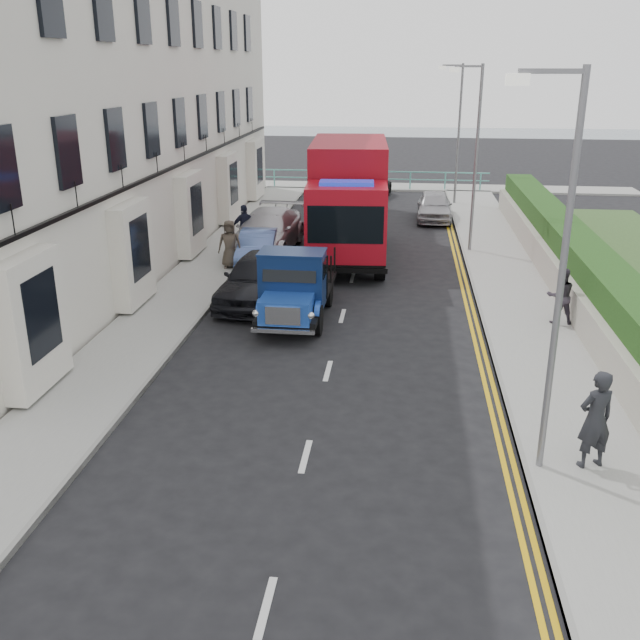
{
  "coord_description": "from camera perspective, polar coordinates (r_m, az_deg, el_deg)",
  "views": [
    {
      "loc": [
        1.65,
        -13.69,
        7.02
      ],
      "look_at": [
        -0.16,
        1.74,
        1.4
      ],
      "focal_mm": 40.0,
      "sensor_mm": 36.0,
      "label": 1
    }
  ],
  "objects": [
    {
      "name": "parked_car_mid",
      "position": [
        26.43,
        -4.99,
        5.79
      ],
      "size": [
        1.6,
        3.81,
        1.22
      ],
      "primitive_type": "imported",
      "rotation": [
        0.0,
        0.0,
        0.08
      ],
      "color": "#5775BC",
      "rests_on": "ground"
    },
    {
      "name": "pedestrian_east_near",
      "position": [
        13.67,
        21.17,
        -7.43
      ],
      "size": [
        0.8,
        0.67,
        1.87
      ],
      "primitive_type": "imported",
      "rotation": [
        0.0,
        0.0,
        3.52
      ],
      "color": "black",
      "rests_on": "pavement_east"
    },
    {
      "name": "pedestrian_west_far",
      "position": [
        25.56,
        -7.23,
        6.04
      ],
      "size": [
        0.88,
        0.62,
        1.7
      ],
      "primitive_type": "imported",
      "rotation": [
        0.0,
        0.0,
        0.1
      ],
      "color": "#3F372D",
      "rests_on": "pavement_west"
    },
    {
      "name": "pedestrian_east_far",
      "position": [
        20.9,
        18.69,
        1.84
      ],
      "size": [
        0.84,
        0.7,
        1.59
      ],
      "primitive_type": "imported",
      "rotation": [
        0.0,
        0.0,
        3.27
      ],
      "color": "#38313C",
      "rests_on": "pavement_east"
    },
    {
      "name": "sea_plane",
      "position": [
        74.04,
        5.57,
        14.36
      ],
      "size": [
        120.0,
        120.0,
        0.0
      ],
      "primitive_type": "plane",
      "color": "#4E5A6A",
      "rests_on": "ground"
    },
    {
      "name": "lamp_mid",
      "position": [
        27.97,
        12.18,
        13.26
      ],
      "size": [
        1.23,
        0.18,
        7.0
      ],
      "color": "slate",
      "rests_on": "ground"
    },
    {
      "name": "ground",
      "position": [
        15.47,
        -0.16,
        -7.09
      ],
      "size": [
        120.0,
        120.0,
        0.0
      ],
      "primitive_type": "plane",
      "color": "black",
      "rests_on": "ground"
    },
    {
      "name": "pavement_west",
      "position": [
        24.7,
        -9.7,
        3.24
      ],
      "size": [
        2.4,
        38.0,
        0.12
      ],
      "primitive_type": "cube",
      "color": "gray",
      "rests_on": "ground"
    },
    {
      "name": "bedford_lorry",
      "position": [
        20.0,
        -2.13,
        2.32
      ],
      "size": [
        1.87,
        4.56,
        2.14
      ],
      "rotation": [
        0.0,
        0.0,
        -0.01
      ],
      "color": "black",
      "rests_on": "ground"
    },
    {
      "name": "seafront_car_left",
      "position": [
        39.69,
        3.57,
        10.61
      ],
      "size": [
        3.28,
        5.03,
        1.29
      ],
      "primitive_type": "imported",
      "rotation": [
        0.0,
        0.0,
        2.87
      ],
      "color": "black",
      "rests_on": "ground"
    },
    {
      "name": "garden_east",
      "position": [
        24.15,
        19.83,
        4.01
      ],
      "size": [
        1.45,
        28.0,
        1.75
      ],
      "color": "#B2AD9E",
      "rests_on": "ground"
    },
    {
      "name": "pavement_east",
      "position": [
        24.01,
        15.16,
        2.33
      ],
      "size": [
        2.6,
        38.0,
        0.12
      ],
      "primitive_type": "cube",
      "color": "gray",
      "rests_on": "ground"
    },
    {
      "name": "seafront_railing",
      "position": [
        42.41,
        4.48,
        11.1
      ],
      "size": [
        13.0,
        0.08,
        1.11
      ],
      "color": "#59B2A5",
      "rests_on": "ground"
    },
    {
      "name": "lamp_far",
      "position": [
        37.89,
        10.88,
        14.98
      ],
      "size": [
        1.23,
        0.18,
        7.0
      ],
      "color": "slate",
      "rests_on": "ground"
    },
    {
      "name": "pedestrian_west_near",
      "position": [
        27.94,
        -6.02,
        7.36
      ],
      "size": [
        1.13,
        0.85,
        1.78
      ],
      "primitive_type": "imported",
      "rotation": [
        0.0,
        0.0,
        3.6
      ],
      "color": "black",
      "rests_on": "pavement_west"
    },
    {
      "name": "parked_car_front",
      "position": [
        22.04,
        -4.93,
        3.36
      ],
      "size": [
        2.32,
        4.73,
        1.55
      ],
      "primitive_type": "imported",
      "rotation": [
        0.0,
        0.0,
        -0.11
      ],
      "color": "black",
      "rests_on": "ground"
    },
    {
      "name": "promenade",
      "position": [
        43.28,
        4.51,
        10.58
      ],
      "size": [
        30.0,
        2.5,
        0.12
      ],
      "primitive_type": "cube",
      "color": "gray",
      "rests_on": "ground"
    },
    {
      "name": "seafront_car_right",
      "position": [
        34.34,
        9.13,
        9.0
      ],
      "size": [
        1.69,
        4.01,
        1.35
      ],
      "primitive_type": "imported",
      "rotation": [
        0.0,
        0.0,
        -0.02
      ],
      "color": "#9D9CA1",
      "rests_on": "ground"
    },
    {
      "name": "lamp_near",
      "position": [
        12.33,
        18.37,
        4.68
      ],
      "size": [
        1.23,
        0.18,
        7.0
      ],
      "color": "slate",
      "rests_on": "ground"
    },
    {
      "name": "parked_car_rear",
      "position": [
        28.21,
        -4.23,
        7.08
      ],
      "size": [
        2.53,
        5.56,
        1.58
      ],
      "primitive_type": "imported",
      "rotation": [
        0.0,
        0.0,
        -0.06
      ],
      "color": "silver",
      "rests_on": "ground"
    },
    {
      "name": "terrace_west",
      "position": [
        28.91,
        -16.9,
        19.39
      ],
      "size": [
        6.31,
        30.2,
        14.25
      ],
      "color": "beige",
      "rests_on": "ground"
    },
    {
      "name": "red_lorry",
      "position": [
        27.24,
        2.28,
        9.81
      ],
      "size": [
        3.21,
        8.24,
        4.24
      ],
      "rotation": [
        0.0,
        0.0,
        0.06
      ],
      "color": "black",
      "rests_on": "ground"
    }
  ]
}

